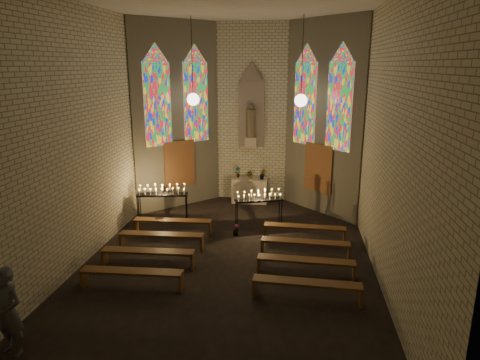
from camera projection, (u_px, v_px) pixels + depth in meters
name	position (u px, v px, depth m)	size (l,w,h in m)	color
floor	(229.00, 261.00, 12.12)	(12.00, 12.00, 0.00)	black
room	(244.00, 116.00, 14.38)	(8.22, 12.43, 7.00)	beige
altar	(250.00, 190.00, 17.21)	(1.40, 0.60, 1.00)	beige
flower_vase_left	(238.00, 172.00, 17.18)	(0.23, 0.15, 0.43)	#4C723F
flower_vase_center	(251.00, 174.00, 17.05)	(0.32, 0.28, 0.36)	#4C723F
flower_vase_right	(263.00, 174.00, 16.87)	(0.24, 0.19, 0.43)	#4C723F
aisle_flower_pot	(236.00, 230.00, 13.92)	(0.21, 0.21, 0.38)	#4C723F
votive_stand_left	(162.00, 192.00, 14.88)	(1.80, 0.70, 1.29)	black
votive_stand_right	(259.00, 198.00, 14.49)	(1.68, 0.88, 1.21)	black
pew_left_0	(173.00, 222.00, 14.01)	(2.55, 0.45, 0.49)	#563618
pew_right_0	(305.00, 229.00, 13.47)	(2.55, 0.45, 0.49)	#563618
pew_left_1	(161.00, 236.00, 12.86)	(2.55, 0.45, 0.49)	#563618
pew_right_1	(305.00, 244.00, 12.32)	(2.55, 0.45, 0.49)	#563618
pew_left_2	(148.00, 253.00, 11.71)	(2.55, 0.45, 0.49)	#563618
pew_right_2	(306.00, 262.00, 11.17)	(2.55, 0.45, 0.49)	#563618
pew_left_3	(132.00, 274.00, 10.56)	(2.55, 0.45, 0.49)	#563618
pew_right_3	(307.00, 285.00, 10.02)	(2.55, 0.45, 0.49)	#563618
visitor	(8.00, 312.00, 8.06)	(0.65, 0.42, 1.77)	#43444D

